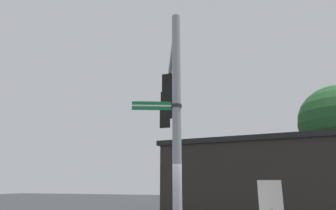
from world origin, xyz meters
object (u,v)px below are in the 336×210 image
object	(u,v)px
traffic_light_mid_outer	(166,117)
historical_marker	(271,209)
traffic_light_nearest_pole	(171,91)
traffic_light_mid_inner	(168,106)
street_name_sign	(163,106)

from	to	relation	value
traffic_light_mid_outer	historical_marker	xyz separation A→B (m)	(4.37, -5.51, -3.89)
traffic_light_nearest_pole	traffic_light_mid_outer	xyz separation A→B (m)	(-1.32, 4.07, 0.00)
traffic_light_mid_inner	historical_marker	world-z (taller)	traffic_light_mid_inner
traffic_light_mid_inner	traffic_light_mid_outer	size ratio (longest dim) A/B	1.00
traffic_light_nearest_pole	traffic_light_mid_outer	bearing A→B (deg)	107.97
traffic_light_mid_inner	historical_marker	xyz separation A→B (m)	(3.71, -3.47, -3.89)
traffic_light_mid_inner	traffic_light_mid_outer	bearing A→B (deg)	107.97
traffic_light_mid_inner	historical_marker	size ratio (longest dim) A/B	0.62
street_name_sign	historical_marker	world-z (taller)	street_name_sign
traffic_light_nearest_pole	historical_marker	xyz separation A→B (m)	(3.05, -1.44, -3.89)
traffic_light_nearest_pole	traffic_light_mid_inner	distance (m)	2.14
traffic_light_mid_outer	historical_marker	distance (m)	8.04
traffic_light_nearest_pole	historical_marker	world-z (taller)	traffic_light_nearest_pole
street_name_sign	historical_marker	bearing A→B (deg)	30.27
traffic_light_mid_outer	traffic_light_nearest_pole	bearing A→B (deg)	-72.03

